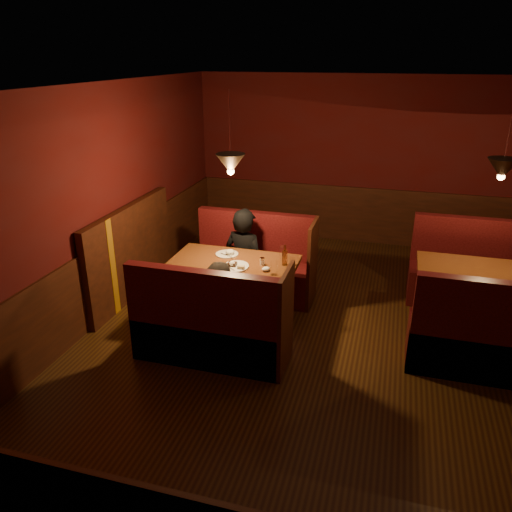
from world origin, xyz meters
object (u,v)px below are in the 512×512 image
(main_table, at_px, (234,277))
(main_bench_far, at_px, (255,269))
(diner_a, at_px, (244,243))
(second_bench_near, at_px, (490,344))
(main_bench_near, at_px, (211,331))
(second_bench_far, at_px, (471,277))
(second_table, at_px, (480,288))
(diner_b, at_px, (222,294))

(main_table, relative_size, main_bench_far, 0.91)
(diner_a, bearing_deg, second_bench_near, 177.58)
(main_bench_near, height_order, second_bench_far, main_bench_near)
(diner_a, bearing_deg, main_table, 111.02)
(main_bench_near, bearing_deg, main_bench_far, 90.00)
(main_bench_far, relative_size, second_bench_far, 1.05)
(second_table, bearing_deg, second_bench_near, -87.80)
(diner_a, height_order, diner_b, diner_a)
(diner_a, bearing_deg, main_bench_near, 108.46)
(main_bench_far, distance_m, second_bench_near, 3.16)
(main_bench_near, height_order, second_bench_near, main_bench_near)
(main_bench_far, bearing_deg, main_bench_near, -90.00)
(diner_b, bearing_deg, main_table, 88.65)
(second_table, relative_size, second_bench_far, 0.90)
(main_table, height_order, diner_b, diner_b)
(second_bench_near, bearing_deg, main_bench_near, -169.18)
(second_bench_far, distance_m, diner_b, 3.56)
(diner_a, relative_size, diner_b, 1.18)
(main_table, height_order, main_bench_near, main_bench_near)
(diner_b, bearing_deg, main_bench_near, -109.41)
(main_bench_far, relative_size, diner_a, 1.02)
(main_table, distance_m, main_bench_near, 0.92)
(main_table, xyz_separation_m, second_table, (2.91, 0.56, -0.03))
(main_bench_far, height_order, second_bench_far, main_bench_far)
(main_table, xyz_separation_m, second_bench_near, (2.94, -0.33, -0.27))
(second_bench_near, xyz_separation_m, diner_a, (-3.00, 0.97, 0.47))
(main_bench_far, relative_size, second_bench_near, 1.05)
(second_bench_near, bearing_deg, main_bench_far, 157.55)
(main_bench_far, distance_m, second_table, 2.92)
(main_table, bearing_deg, second_bench_near, -6.32)
(main_table, height_order, second_bench_far, second_bench_far)
(second_bench_near, distance_m, diner_a, 3.19)
(main_table, bearing_deg, second_table, 10.84)
(main_bench_far, distance_m, diner_a, 0.53)
(main_bench_near, bearing_deg, second_bench_far, 38.47)
(second_table, distance_m, diner_b, 3.08)
(diner_b, bearing_deg, second_bench_near, -1.43)
(main_bench_near, xyz_separation_m, second_bench_far, (2.92, 2.32, -0.00))
(second_table, distance_m, second_bench_far, 0.92)
(main_bench_far, relative_size, diner_b, 1.20)
(second_table, distance_m, diner_a, 2.98)
(main_bench_far, bearing_deg, second_table, -6.43)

